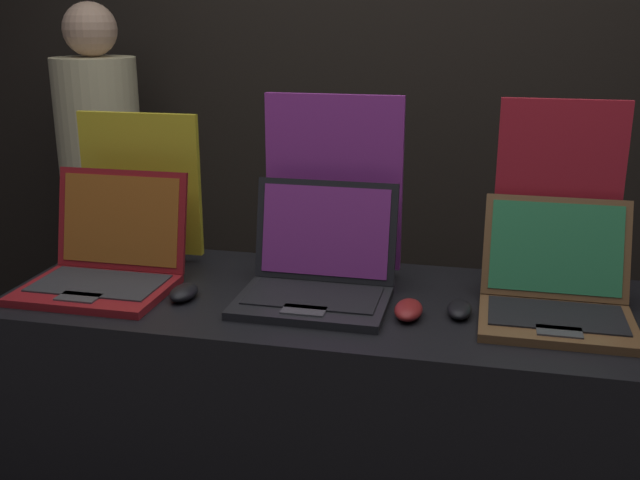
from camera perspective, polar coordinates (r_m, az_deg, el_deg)
wall_back at (r=3.08m, az=5.78°, el=12.33°), size 8.00×0.05×2.80m
display_counter at (r=2.12m, az=0.25°, el=-16.52°), size 1.60×0.61×0.96m
laptop_front at (r=2.03m, az=-15.99°, el=-1.59°), size 0.37×0.34×0.28m
mouse_front at (r=1.91m, az=-10.35°, el=-3.95°), size 0.06×0.11×0.03m
promo_stand_front at (r=2.19m, az=-13.44°, el=3.66°), size 0.35×0.07×0.42m
laptop_middle at (r=1.87m, az=-0.21°, el=-2.58°), size 0.37×0.32×0.28m
mouse_middle at (r=1.78m, az=6.75°, el=-5.31°), size 0.07×0.12×0.04m
promo_stand_middle at (r=2.00m, az=1.04°, el=3.82°), size 0.37×0.07×0.49m
laptop_back at (r=1.84m, az=17.55°, el=-3.81°), size 0.35×0.36×0.25m
mouse_back at (r=1.81m, az=10.59°, el=-5.20°), size 0.06×0.11×0.03m
promo_stand_back at (r=1.98m, az=17.61°, el=2.86°), size 0.31×0.07×0.49m
person_bystander at (r=3.12m, az=-16.01°, el=2.05°), size 0.32×0.32×1.68m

